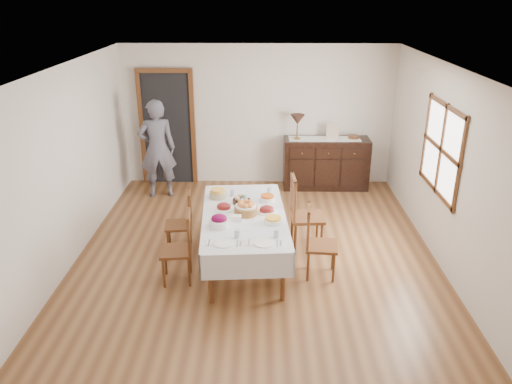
{
  "coord_description": "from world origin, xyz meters",
  "views": [
    {
      "loc": [
        0.09,
        -6.12,
        3.49
      ],
      "look_at": [
        0.0,
        0.1,
        0.95
      ],
      "focal_mm": 35.0,
      "sensor_mm": 36.0,
      "label": 1
    }
  ],
  "objects_px": {
    "chair_right_near": "(318,242)",
    "sideboard": "(326,163)",
    "person": "(157,146)",
    "chair_left_far": "(182,222)",
    "table_lamp": "(297,120)",
    "dining_table": "(244,220)",
    "chair_left_near": "(180,247)",
    "chair_right_far": "(303,213)"
  },
  "relations": [
    {
      "from": "chair_left_far",
      "to": "person",
      "type": "relative_size",
      "value": 0.48
    },
    {
      "from": "chair_right_far",
      "to": "table_lamp",
      "type": "distance_m",
      "value": 2.51
    },
    {
      "from": "chair_left_near",
      "to": "chair_left_far",
      "type": "bearing_deg",
      "value": -178.93
    },
    {
      "from": "chair_right_near",
      "to": "chair_right_far",
      "type": "bearing_deg",
      "value": 16.21
    },
    {
      "from": "chair_left_far",
      "to": "chair_left_near",
      "type": "bearing_deg",
      "value": 0.07
    },
    {
      "from": "chair_right_near",
      "to": "table_lamp",
      "type": "relative_size",
      "value": 2.09
    },
    {
      "from": "chair_left_far",
      "to": "sideboard",
      "type": "height_order",
      "value": "sideboard"
    },
    {
      "from": "chair_left_near",
      "to": "chair_right_far",
      "type": "relative_size",
      "value": 0.86
    },
    {
      "from": "person",
      "to": "chair_right_far",
      "type": "bearing_deg",
      "value": 127.25
    },
    {
      "from": "chair_right_far",
      "to": "dining_table",
      "type": "bearing_deg",
      "value": 114.81
    },
    {
      "from": "dining_table",
      "to": "chair_right_far",
      "type": "distance_m",
      "value": 0.93
    },
    {
      "from": "sideboard",
      "to": "table_lamp",
      "type": "height_order",
      "value": "table_lamp"
    },
    {
      "from": "dining_table",
      "to": "chair_right_far",
      "type": "height_order",
      "value": "chair_right_far"
    },
    {
      "from": "dining_table",
      "to": "chair_left_far",
      "type": "height_order",
      "value": "chair_left_far"
    },
    {
      "from": "chair_left_far",
      "to": "chair_right_near",
      "type": "bearing_deg",
      "value": 64.02
    },
    {
      "from": "sideboard",
      "to": "chair_left_far",
      "type": "bearing_deg",
      "value": -132.5
    },
    {
      "from": "chair_left_near",
      "to": "table_lamp",
      "type": "bearing_deg",
      "value": 147.18
    },
    {
      "from": "chair_right_far",
      "to": "table_lamp",
      "type": "xyz_separation_m",
      "value": [
        0.04,
        2.4,
        0.74
      ]
    },
    {
      "from": "chair_left_near",
      "to": "person",
      "type": "distance_m",
      "value": 3.0
    },
    {
      "from": "chair_right_far",
      "to": "person",
      "type": "height_order",
      "value": "person"
    },
    {
      "from": "person",
      "to": "dining_table",
      "type": "bearing_deg",
      "value": 110.04
    },
    {
      "from": "chair_left_far",
      "to": "table_lamp",
      "type": "relative_size",
      "value": 1.95
    },
    {
      "from": "sideboard",
      "to": "chair_right_near",
      "type": "bearing_deg",
      "value": -98.34
    },
    {
      "from": "sideboard",
      "to": "person",
      "type": "xyz_separation_m",
      "value": [
        -3.03,
        -0.46,
        0.47
      ]
    },
    {
      "from": "table_lamp",
      "to": "dining_table",
      "type": "bearing_deg",
      "value": -106.9
    },
    {
      "from": "sideboard",
      "to": "chair_right_far",
      "type": "bearing_deg",
      "value": -103.83
    },
    {
      "from": "person",
      "to": "table_lamp",
      "type": "bearing_deg",
      "value": 175.97
    },
    {
      "from": "dining_table",
      "to": "chair_right_near",
      "type": "relative_size",
      "value": 2.3
    },
    {
      "from": "chair_right_far",
      "to": "sideboard",
      "type": "height_order",
      "value": "chair_right_far"
    },
    {
      "from": "person",
      "to": "table_lamp",
      "type": "xyz_separation_m",
      "value": [
        2.48,
        0.43,
        0.36
      ]
    },
    {
      "from": "chair_right_near",
      "to": "sideboard",
      "type": "height_order",
      "value": "chair_right_near"
    },
    {
      "from": "dining_table",
      "to": "chair_left_near",
      "type": "relative_size",
      "value": 2.34
    },
    {
      "from": "chair_left_near",
      "to": "sideboard",
      "type": "distance_m",
      "value": 3.98
    },
    {
      "from": "dining_table",
      "to": "chair_left_near",
      "type": "xyz_separation_m",
      "value": [
        -0.79,
        -0.44,
        -0.17
      ]
    },
    {
      "from": "dining_table",
      "to": "sideboard",
      "type": "relative_size",
      "value": 1.41
    },
    {
      "from": "chair_left_far",
      "to": "dining_table",
      "type": "bearing_deg",
      "value": 61.51
    },
    {
      "from": "chair_left_far",
      "to": "chair_right_near",
      "type": "height_order",
      "value": "chair_right_near"
    },
    {
      "from": "sideboard",
      "to": "dining_table",
      "type": "bearing_deg",
      "value": -116.26
    },
    {
      "from": "chair_right_near",
      "to": "person",
      "type": "height_order",
      "value": "person"
    },
    {
      "from": "chair_left_near",
      "to": "person",
      "type": "relative_size",
      "value": 0.5
    },
    {
      "from": "chair_left_far",
      "to": "chair_right_near",
      "type": "distance_m",
      "value": 1.95
    },
    {
      "from": "sideboard",
      "to": "table_lamp",
      "type": "xyz_separation_m",
      "value": [
        -0.56,
        -0.03,
        0.82
      ]
    }
  ]
}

